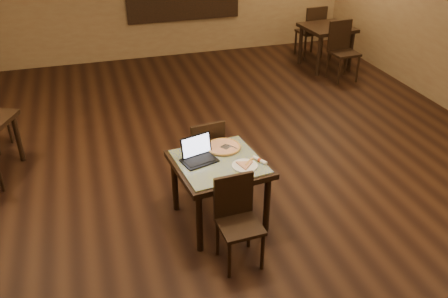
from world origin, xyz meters
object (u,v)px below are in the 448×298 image
object	(u,v)px
chair_main_near	(237,215)
chair_main_far	(205,151)
laptop	(198,154)
other_table_a	(327,33)
other_table_a_chair_far	(312,29)
tiled_table	(219,169)
pizza_pan	(223,148)
other_table_a_chair_near	(342,47)

from	to	relation	value
chair_main_near	chair_main_far	world-z (taller)	chair_main_far
chair_main_far	chair_main_near	bearing A→B (deg)	82.77
laptop	other_table_a	distance (m)	5.35
laptop	other_table_a_chair_far	bearing A→B (deg)	36.25
tiled_table	other_table_a_chair_far	world-z (taller)	other_table_a_chair_far
chair_main_far	other_table_a	xyz separation A→B (m)	(3.37, 3.46, 0.16)
pizza_pan	other_table_a_chair_far	xyz separation A→B (m)	(3.26, 4.47, -0.16)
tiled_table	other_table_a_chair_near	xyz separation A→B (m)	(3.37, 3.45, -0.05)
other_table_a	other_table_a_chair_far	world-z (taller)	other_table_a_chair_far
chair_main_far	other_table_a_chair_near	distance (m)	4.40
chair_main_far	tiled_table	bearing A→B (deg)	82.53
laptop	tiled_table	bearing A→B (deg)	-43.74
laptop	pizza_pan	xyz separation A→B (m)	(0.32, 0.13, -0.06)
chair_main_near	tiled_table	bearing A→B (deg)	86.55
chair_main_far	other_table_a_chair_far	bearing A→B (deg)	-136.13
tiled_table	pizza_pan	distance (m)	0.29
other_table_a	tiled_table	bearing A→B (deg)	-133.82
chair_main_far	other_table_a_chair_far	distance (m)	5.30
tiled_table	other_table_a_chair_near	bearing A→B (deg)	38.76
chair_main_far	other_table_a	size ratio (longest dim) A/B	0.99
other_table_a_chair_far	chair_main_near	bearing A→B (deg)	53.33
other_table_a	other_table_a_chair_near	size ratio (longest dim) A/B	0.88
other_table_a_chair_near	other_table_a_chair_far	distance (m)	1.25
tiled_table	other_table_a	world-z (taller)	other_table_a
other_table_a_chair_near	chair_main_far	bearing A→B (deg)	-144.05
other_table_a	other_table_a_chair_far	bearing A→B (deg)	85.16
chair_main_far	pizza_pan	world-z (taller)	chair_main_far
tiled_table	laptop	world-z (taller)	laptop
tiled_table	laptop	xyz separation A→B (m)	(-0.20, 0.11, 0.17)
other_table_a	other_table_a_chair_far	xyz separation A→B (m)	(0.01, 0.63, -0.08)
tiled_table	laptop	bearing A→B (deg)	145.14
chair_main_near	pizza_pan	bearing A→B (deg)	78.72
other_table_a_chair_near	other_table_a_chair_far	bearing A→B (deg)	85.16
chair_main_far	laptop	bearing A→B (deg)	61.15
other_table_a_chair_near	other_table_a_chair_far	xyz separation A→B (m)	(0.01, 1.25, 0.00)
chair_main_far	other_table_a_chair_far	world-z (taller)	other_table_a_chair_far
other_table_a	pizza_pan	bearing A→B (deg)	-134.51
chair_main_near	laptop	world-z (taller)	laptop
other_table_a_chair_near	tiled_table	bearing A→B (deg)	-138.50
chair_main_far	other_table_a_chair_near	size ratio (longest dim) A/B	0.88
tiled_table	chair_main_far	bearing A→B (deg)	82.18
laptop	other_table_a	bearing A→B (deg)	32.19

